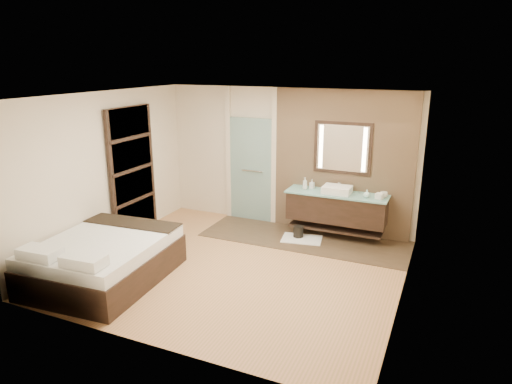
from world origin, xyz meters
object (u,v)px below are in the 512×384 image
at_px(vanity, 336,208).
at_px(bed, 104,259).
at_px(waste_bin, 298,232).
at_px(mirror_unit, 343,148).

distance_m(vanity, bed, 4.13).
relative_size(vanity, waste_bin, 7.89).
height_order(vanity, bed, vanity).
bearing_deg(waste_bin, bed, -127.79).
xyz_separation_m(mirror_unit, bed, (-2.75, -3.31, -1.32)).
bearing_deg(mirror_unit, vanity, -90.00).
height_order(vanity, mirror_unit, mirror_unit).
xyz_separation_m(vanity, waste_bin, (-0.61, -0.32, -0.46)).
bearing_deg(waste_bin, vanity, 27.72).
distance_m(vanity, waste_bin, 0.83).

